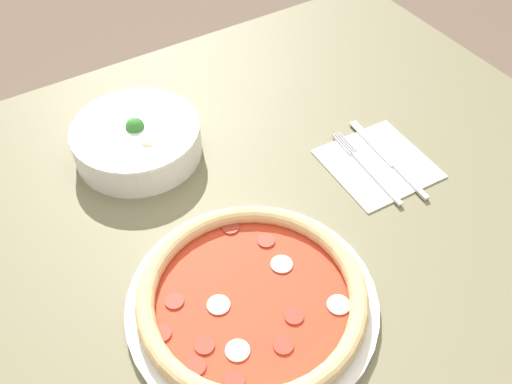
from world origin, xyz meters
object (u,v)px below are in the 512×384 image
at_px(pizza, 252,299).
at_px(fork, 367,168).
at_px(knife, 391,161).
at_px(bowl, 137,138).

height_order(pizza, fork, pizza).
xyz_separation_m(pizza, fork, (0.30, 0.12, -0.01)).
height_order(fork, knife, same).
bearing_deg(bowl, fork, -37.93).
bearing_deg(pizza, bowl, 91.26).
bearing_deg(knife, fork, 84.99).
height_order(pizza, knife, pizza).
distance_m(bowl, knife, 0.43).
bearing_deg(knife, pizza, 112.65).
xyz_separation_m(bowl, knife, (0.35, -0.25, -0.03)).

